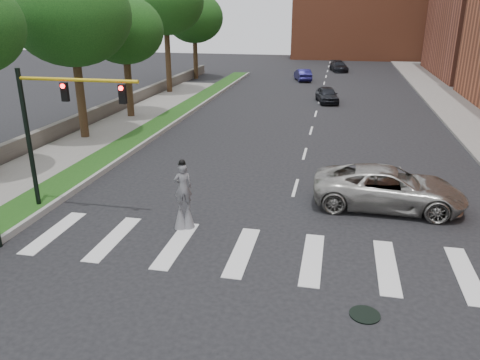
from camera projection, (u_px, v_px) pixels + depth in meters
ground_plane at (273, 269)px, 16.11m from camera, size 160.00×160.00×0.00m
grass_median at (164, 122)px, 36.67m from camera, size 2.00×60.00×0.25m
median_curb at (176, 122)px, 36.46m from camera, size 0.20×60.00×0.28m
sidewalk_left at (57, 157)px, 28.07m from camera, size 4.00×60.00×0.18m
sidewalk_right at (476, 122)px, 36.63m from camera, size 5.00×90.00×0.18m
stone_wall at (110, 108)px, 39.43m from camera, size 0.50×56.00×1.10m
manhole at (365, 315)px, 13.69m from camera, size 0.90×0.90×0.04m
building_backdrop at (369, 6)px, 83.52m from camera, size 26.00×14.00×18.00m
traffic_signal at (51, 119)px, 19.33m from camera, size 5.30×0.23×6.20m
stilt_performer at (184, 200)px, 18.76m from camera, size 0.83×0.70×2.95m
suv_crossing at (389, 188)px, 20.88m from camera, size 6.69×3.22×1.84m
car_near at (327, 95)px, 44.58m from camera, size 2.66×4.60×1.47m
car_mid at (303, 75)px, 58.23m from camera, size 2.67×4.67×1.46m
car_far at (339, 66)px, 66.92m from camera, size 3.04×5.21×1.42m
tree_2 at (71, 15)px, 29.50m from camera, size 7.58×7.58×11.32m
tree_3 at (124, 31)px, 36.18m from camera, size 6.09×6.09×9.50m
tree_4 at (165, 1)px, 46.63m from camera, size 7.75×7.75×12.48m
tree_5 at (194, 18)px, 57.70m from camera, size 7.15×7.15×10.47m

